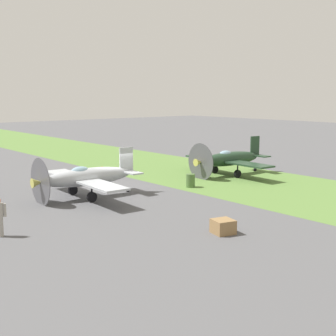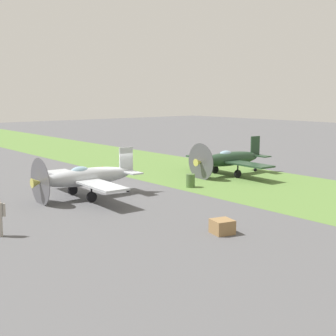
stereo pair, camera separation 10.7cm
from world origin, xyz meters
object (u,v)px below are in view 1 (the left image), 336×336
(airplane_lead, at_px, (86,177))
(runway_marker_cone, at_px, (102,168))
(supply_crate, at_px, (223,227))
(airplane_wingman, at_px, (229,159))
(fuel_drum, at_px, (190,181))

(airplane_lead, xyz_separation_m, runway_marker_cone, (8.07, -6.07, -1.05))
(airplane_lead, relative_size, supply_crate, 9.41)
(airplane_wingman, relative_size, runway_marker_cone, 19.26)
(airplane_wingman, height_order, fuel_drum, airplane_wingman)
(fuel_drum, xyz_separation_m, supply_crate, (-8.88, 6.09, -0.13))
(supply_crate, bearing_deg, airplane_lead, 5.37)
(airplane_lead, bearing_deg, runway_marker_cone, -34.21)
(supply_crate, bearing_deg, airplane_wingman, -47.76)
(airplane_wingman, bearing_deg, airplane_lead, 93.68)
(airplane_wingman, xyz_separation_m, runway_marker_cone, (7.96, 6.57, -1.04))
(airplane_wingman, distance_m, supply_crate, 15.77)
(airplane_wingman, distance_m, runway_marker_cone, 10.38)
(fuel_drum, distance_m, supply_crate, 10.77)
(fuel_drum, bearing_deg, airplane_lead, 77.29)
(fuel_drum, xyz_separation_m, runway_marker_cone, (9.66, 1.00, -0.23))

